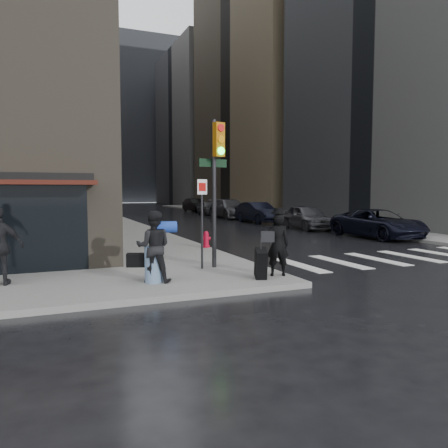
{
  "coord_description": "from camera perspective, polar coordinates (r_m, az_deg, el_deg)",
  "views": [
    {
      "loc": [
        -4.14,
        -11.11,
        2.46
      ],
      "look_at": [
        1.45,
        2.46,
        1.3
      ],
      "focal_mm": 35.0,
      "sensor_mm": 36.0,
      "label": 1
    }
  ],
  "objects": [
    {
      "name": "traffic_light",
      "position": [
        12.79,
        -1.18,
        6.71
      ],
      "size": [
        1.06,
        0.6,
        4.34
      ],
      "rotation": [
        0.0,
        0.0,
        0.25
      ],
      "color": "black",
      "rests_on": "ground"
    },
    {
      "name": "parked_car_1",
      "position": [
        27.72,
        10.69,
        0.94
      ],
      "size": [
        2.25,
        4.67,
        1.54
      ],
      "primitive_type": "imported",
      "rotation": [
        0.0,
        0.0,
        -0.1
      ],
      "color": "#444449",
      "rests_on": "ground"
    },
    {
      "name": "bldg_right_mid",
      "position": [
        57.51,
        11.06,
        21.15
      ],
      "size": [
        22.0,
        22.0,
        38.0
      ],
      "primitive_type": "cube",
      "color": "#8A7655",
      "rests_on": "ground"
    },
    {
      "name": "parked_car_2",
      "position": [
        32.39,
        4.48,
        1.5
      ],
      "size": [
        1.85,
        4.72,
        1.53
      ],
      "primitive_type": "imported",
      "rotation": [
        0.0,
        0.0,
        0.05
      ],
      "color": "black",
      "rests_on": "ground"
    },
    {
      "name": "crosswalk",
      "position": [
        16.97,
        21.29,
        -4.11
      ],
      "size": [
        8.5,
        3.0,
        0.01
      ],
      "color": "silver",
      "rests_on": "ground"
    },
    {
      "name": "parked_car_5",
      "position": [
        48.44,
        -3.79,
        2.47
      ],
      "size": [
        1.64,
        4.5,
        1.47
      ],
      "primitive_type": "imported",
      "rotation": [
        0.0,
        0.0,
        0.02
      ],
      "color": "black",
      "rests_on": "ground"
    },
    {
      "name": "parked_car_0",
      "position": [
        23.58,
        19.48,
        0.05
      ],
      "size": [
        2.57,
        5.32,
        1.46
      ],
      "primitive_type": "imported",
      "rotation": [
        0.0,
        0.0,
        0.03
      ],
      "color": "black",
      "rests_on": "ground"
    },
    {
      "name": "man_jeans",
      "position": [
        10.98,
        -9.21,
        -2.92
      ],
      "size": [
        1.25,
        0.98,
        1.79
      ],
      "rotation": [
        0.0,
        0.0,
        2.82
      ],
      "color": "black",
      "rests_on": "ground"
    },
    {
      "name": "sidewalk_right",
      "position": [
        42.06,
        2.44,
        1.26
      ],
      "size": [
        3.0,
        50.0,
        0.15
      ],
      "primitive_type": "cube",
      "color": "slate",
      "rests_on": "ground"
    },
    {
      "name": "sidewalk_left",
      "position": [
        38.4,
        -16.17,
        0.78
      ],
      "size": [
        4.0,
        50.0,
        0.15
      ],
      "primitive_type": "cube",
      "color": "slate",
      "rests_on": "ground"
    },
    {
      "name": "man_overcoat",
      "position": [
        11.68,
        6.56,
        -3.06
      ],
      "size": [
        1.2,
        0.85,
        1.86
      ],
      "rotation": [
        0.0,
        0.0,
        2.81
      ],
      "color": "black",
      "rests_on": "ground"
    },
    {
      "name": "ground",
      "position": [
        12.1,
        -1.93,
        -7.21
      ],
      "size": [
        140.0,
        140.0,
        0.0
      ],
      "primitive_type": "plane",
      "color": "black",
      "rests_on": "ground"
    },
    {
      "name": "bldg_distant",
      "position": [
        90.7,
        -16.15,
        12.92
      ],
      "size": [
        40.0,
        12.0,
        32.0
      ],
      "primitive_type": "cube",
      "color": "#65635E",
      "rests_on": "ground"
    },
    {
      "name": "parked_car_4",
      "position": [
        42.92,
        -2.04,
        2.16
      ],
      "size": [
        1.96,
        4.22,
        1.4
      ],
      "primitive_type": "imported",
      "rotation": [
        0.0,
        0.0,
        -0.08
      ],
      "color": "#49494D",
      "rests_on": "ground"
    },
    {
      "name": "fire_hydrant",
      "position": [
        17.45,
        -2.35,
        -2.12
      ],
      "size": [
        0.38,
        0.29,
        0.66
      ],
      "rotation": [
        0.0,
        0.0,
        -0.31
      ],
      "color": "#A70A23",
      "rests_on": "ground"
    },
    {
      "name": "bldg_right_far",
      "position": [
        76.06,
        1.18,
        12.1
      ],
      "size": [
        22.0,
        20.0,
        25.0
      ],
      "primitive_type": "cube",
      "color": "#65635E",
      "rests_on": "ground"
    },
    {
      "name": "parked_car_3",
      "position": [
        37.59,
        0.77,
        2.02
      ],
      "size": [
        2.35,
        5.69,
        1.64
      ],
      "primitive_type": "imported",
      "rotation": [
        0.0,
        0.0,
        -0.01
      ],
      "color": "#4A4A4F",
      "rests_on": "ground"
    }
  ]
}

